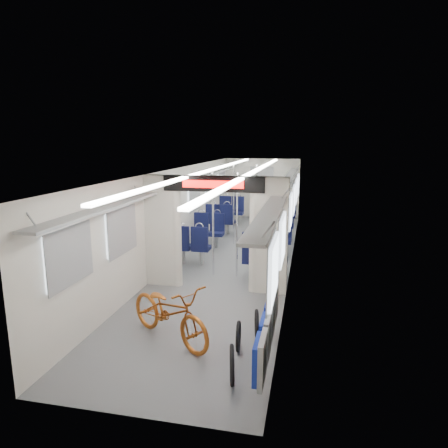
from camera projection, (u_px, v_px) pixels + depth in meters
name	position (u px, v px, depth m)	size (l,w,h in m)	color
carriage	(231.00, 203.00, 9.56)	(12.00, 12.02, 2.31)	#515456
bicycle	(169.00, 312.00, 5.96)	(0.61, 1.75, 0.92)	#A04E17
flip_bench	(268.00, 326.00, 5.23)	(0.12, 2.13, 0.54)	gray
bike_hoop_a	(232.00, 367.00, 4.92)	(0.51, 0.51, 0.05)	black
bike_hoop_b	(238.00, 338.00, 5.71)	(0.45, 0.45, 0.05)	black
bike_hoop_c	(257.00, 325.00, 6.11)	(0.44, 0.44, 0.05)	black
seat_bay_near_left	(201.00, 235.00, 10.51)	(0.89, 1.97, 1.07)	black
seat_bay_near_right	(270.00, 242.00, 9.60)	(0.96, 2.32, 1.18)	black
seat_bay_far_left	(226.00, 213.00, 13.69)	(0.91, 2.08, 1.10)	black
seat_bay_far_right	(281.00, 216.00, 13.16)	(0.93, 2.14, 1.12)	black
stanchion_near_left	(213.00, 225.00, 8.77)	(0.04, 0.04, 2.30)	silver
stanchion_near_right	(237.00, 226.00, 8.69)	(0.04, 0.04, 2.30)	silver
stanchion_far_left	(234.00, 205.00, 11.47)	(0.04, 0.04, 2.30)	silver
stanchion_far_right	(256.00, 205.00, 11.52)	(0.05, 0.05, 2.30)	silver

